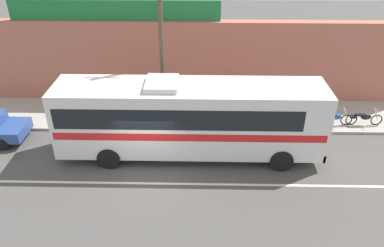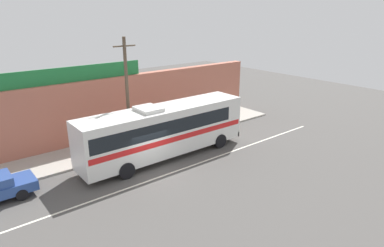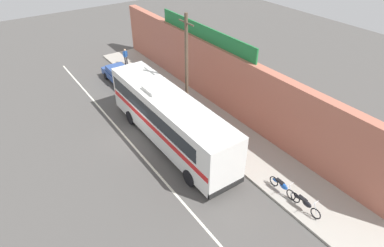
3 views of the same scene
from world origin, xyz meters
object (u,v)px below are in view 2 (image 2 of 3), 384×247
object	(u,v)px
intercity_bus	(164,129)
utility_pole	(127,94)
motorcycle_purple	(219,119)
motorcycle_red	(231,115)

from	to	relation	value
intercity_bus	utility_pole	xyz separation A→B (m)	(-1.32, 2.33, 2.16)
motorcycle_purple	motorcycle_red	world-z (taller)	same
utility_pole	motorcycle_purple	world-z (taller)	utility_pole
intercity_bus	motorcycle_red	bearing A→B (deg)	16.23
intercity_bus	motorcycle_purple	bearing A→B (deg)	19.14
intercity_bus	utility_pole	bearing A→B (deg)	119.44
intercity_bus	motorcycle_purple	size ratio (longest dim) A/B	6.44
intercity_bus	motorcycle_red	distance (m)	9.74
motorcycle_purple	intercity_bus	bearing A→B (deg)	-160.86
motorcycle_purple	motorcycle_red	bearing A→B (deg)	0.94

